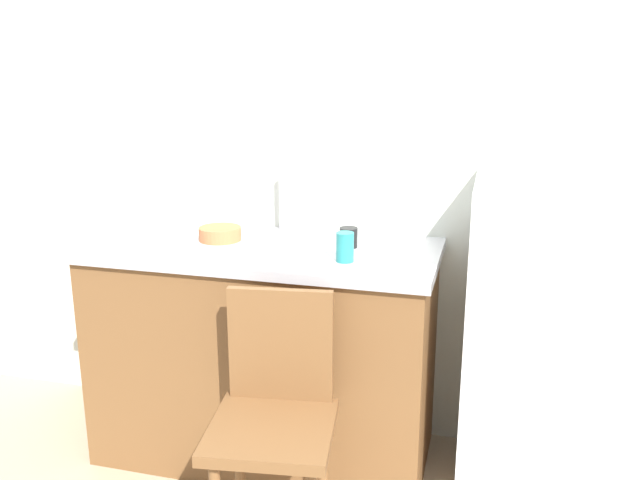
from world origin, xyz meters
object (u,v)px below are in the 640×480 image
object	(u,v)px
terracotta_bowl	(220,234)
refrigerator	(547,345)
cup_black	(349,237)
chair	(275,413)
cup_teal	(345,247)

from	to	relation	value
terracotta_bowl	refrigerator	bearing A→B (deg)	-0.37
terracotta_bowl	cup_black	distance (m)	0.53
terracotta_bowl	chair	bearing A→B (deg)	-53.19
chair	cup_black	world-z (taller)	cup_black
refrigerator	cup_black	size ratio (longest dim) A/B	15.60
refrigerator	cup_teal	bearing A→B (deg)	-168.31
chair	terracotta_bowl	xyz separation A→B (m)	(-0.41, 0.55, 0.45)
terracotta_bowl	cup_black	bearing A→B (deg)	3.36
refrigerator	cup_teal	size ratio (longest dim) A/B	11.21
cup_teal	chair	bearing A→B (deg)	-110.18
refrigerator	terracotta_bowl	xyz separation A→B (m)	(-1.30, 0.01, 0.34)
refrigerator	chair	bearing A→B (deg)	-148.26
refrigerator	terracotta_bowl	distance (m)	1.34
terracotta_bowl	cup_teal	size ratio (longest dim) A/B	1.59
terracotta_bowl	cup_black	xyz separation A→B (m)	(0.53, 0.03, 0.01)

